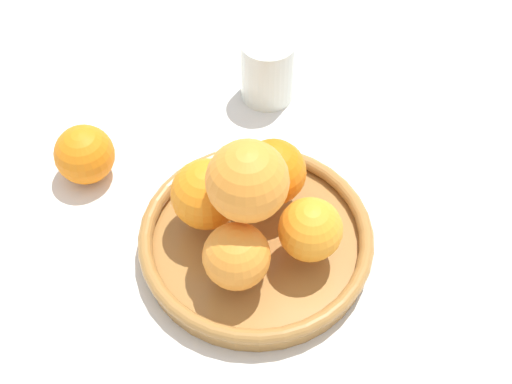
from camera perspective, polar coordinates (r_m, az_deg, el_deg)
ground_plane at (r=0.81m, az=0.00°, el=-4.58°), size 4.00×4.00×0.00m
fruit_bowl at (r=0.80m, az=0.00°, el=-3.89°), size 0.26×0.26×0.03m
orange_pile at (r=0.74m, az=-0.38°, el=-0.76°), size 0.17×0.17×0.14m
stray_orange at (r=0.87m, az=-13.56°, el=2.93°), size 0.07×0.07×0.07m
drinking_glass at (r=0.94m, az=0.95°, el=9.82°), size 0.07×0.07×0.09m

